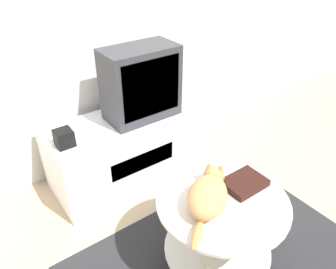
{
  "coord_description": "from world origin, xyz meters",
  "views": [
    {
      "loc": [
        -0.97,
        -0.82,
        1.72
      ],
      "look_at": [
        0.01,
        0.54,
        0.64
      ],
      "focal_mm": 35.0,
      "sensor_mm": 36.0,
      "label": 1
    }
  ],
  "objects_px": {
    "dvd_box": "(244,183)",
    "speaker": "(64,138)",
    "tv": "(141,83)",
    "cat": "(208,194)"
  },
  "relations": [
    {
      "from": "speaker",
      "to": "cat",
      "type": "relative_size",
      "value": 0.25
    },
    {
      "from": "dvd_box",
      "to": "cat",
      "type": "relative_size",
      "value": 0.5
    },
    {
      "from": "tv",
      "to": "speaker",
      "type": "relative_size",
      "value": 4.69
    },
    {
      "from": "tv",
      "to": "dvd_box",
      "type": "xyz_separation_m",
      "value": [
        0.02,
        -1.01,
        -0.23
      ]
    },
    {
      "from": "dvd_box",
      "to": "speaker",
      "type": "bearing_deg",
      "value": 123.44
    },
    {
      "from": "tv",
      "to": "dvd_box",
      "type": "bearing_deg",
      "value": -88.87
    },
    {
      "from": "cat",
      "to": "tv",
      "type": "bearing_deg",
      "value": 40.05
    },
    {
      "from": "dvd_box",
      "to": "cat",
      "type": "distance_m",
      "value": 0.26
    },
    {
      "from": "speaker",
      "to": "cat",
      "type": "distance_m",
      "value": 1.03
    },
    {
      "from": "dvd_box",
      "to": "cat",
      "type": "height_order",
      "value": "cat"
    }
  ]
}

